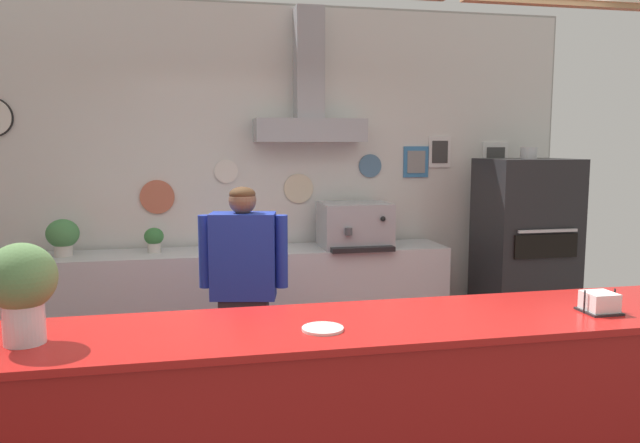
% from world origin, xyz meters
% --- Properties ---
extents(back_wall_assembly, '(5.60, 3.01, 3.03)m').
position_xyz_m(back_wall_assembly, '(0.02, 2.39, 1.61)').
color(back_wall_assembly, '#9E9E99').
rests_on(back_wall_assembly, ground_plane).
extents(service_counter, '(4.63, 0.66, 1.08)m').
position_xyz_m(service_counter, '(0.00, -0.52, 0.54)').
color(service_counter, '#B21916').
rests_on(service_counter, ground_plane).
extents(back_prep_counter, '(3.38, 0.55, 0.94)m').
position_xyz_m(back_prep_counter, '(-0.17, 2.15, 0.46)').
color(back_prep_counter, silver).
rests_on(back_prep_counter, ground_plane).
extents(pizza_oven, '(0.76, 0.67, 1.80)m').
position_xyz_m(pizza_oven, '(2.22, 1.89, 0.85)').
color(pizza_oven, '#232326').
rests_on(pizza_oven, ground_plane).
extents(shop_worker, '(0.56, 0.30, 1.56)m').
position_xyz_m(shop_worker, '(-0.33, 0.91, 0.83)').
color(shop_worker, '#232328').
rests_on(shop_worker, ground_plane).
extents(espresso_machine, '(0.59, 0.54, 0.38)m').
position_xyz_m(espresso_machine, '(0.73, 2.13, 1.13)').
color(espresso_machine, '#A3A5AD').
rests_on(espresso_machine, back_prep_counter).
extents(potted_oregano, '(0.25, 0.25, 0.30)m').
position_xyz_m(potted_oregano, '(-1.65, 2.16, 1.11)').
color(potted_oregano, beige).
rests_on(potted_oregano, back_prep_counter).
extents(potted_thyme, '(0.16, 0.16, 0.20)m').
position_xyz_m(potted_thyme, '(-0.96, 2.19, 1.05)').
color(potted_thyme, beige).
rests_on(potted_thyme, back_prep_counter).
extents(napkin_holder, '(0.16, 0.15, 0.10)m').
position_xyz_m(napkin_holder, '(1.12, -0.61, 1.12)').
color(napkin_holder, '#262628').
rests_on(napkin_holder, service_counter).
extents(condiment_plate, '(0.17, 0.17, 0.01)m').
position_xyz_m(condiment_plate, '(-0.14, -0.61, 1.08)').
color(condiment_plate, white).
rests_on(condiment_plate, service_counter).
extents(basil_vase, '(0.26, 0.26, 0.38)m').
position_xyz_m(basil_vase, '(-1.28, -0.54, 1.29)').
color(basil_vase, silver).
rests_on(basil_vase, service_counter).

